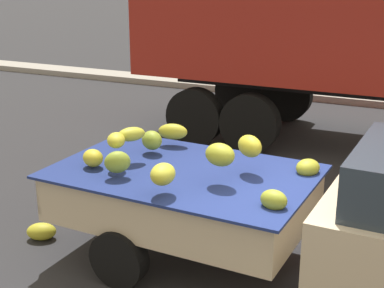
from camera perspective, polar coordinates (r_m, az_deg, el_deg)
name	(u,v)px	position (r m, az deg, el deg)	size (l,w,h in m)	color
pickup_truck	(366,223)	(5.79, 17.19, -7.67)	(5.14, 2.09, 1.70)	#CCB793
fallen_banana_bunch_near_tailgate	(41,231)	(7.35, -14.95, -8.52)	(0.36, 0.25, 0.21)	gold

